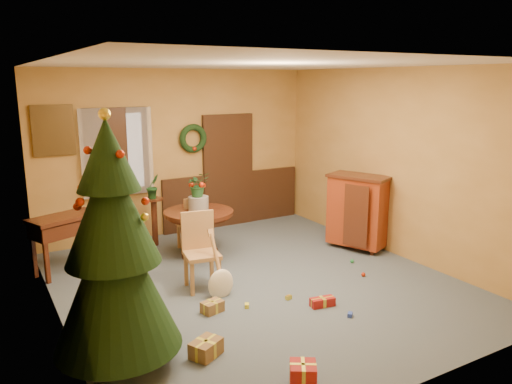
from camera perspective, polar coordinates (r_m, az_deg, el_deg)
room_envelope at (r=9.03m, az=-7.43°, el=2.42°), size 5.50×5.50×5.50m
dining_table at (r=7.80m, az=-6.54°, el=-3.72°), size 1.07×1.07×0.74m
urn at (r=7.71m, az=-6.60°, el=-1.34°), size 0.31×0.31×0.23m
centerpiece_plant at (r=7.65m, az=-6.66°, el=0.85°), size 0.34×0.29×0.37m
chair_near at (r=6.67m, az=-6.40°, el=-6.34°), size 0.50×0.50×1.01m
chair_far at (r=8.10m, az=-7.21°, el=-3.37°), size 0.40×0.40×0.90m
guitar at (r=6.38m, az=-4.08°, el=-8.43°), size 0.49×0.61×0.81m
plant_stand at (r=8.44m, az=-11.55°, el=-2.72°), size 0.31×0.31×0.81m
stand_plant at (r=8.32m, az=-11.70°, el=0.64°), size 0.27×0.25×0.40m
christmas_tree at (r=4.79m, az=-15.98°, el=-6.47°), size 1.20×1.20×2.47m
writing_desk at (r=7.59m, az=-21.01°, el=-4.04°), size 1.05×0.78×0.84m
sideboard at (r=8.25m, az=11.54°, el=-1.98°), size 0.84×1.07×1.22m
gift_a at (r=5.26m, az=-5.73°, el=-17.33°), size 0.38×0.34×0.17m
gift_b at (r=4.78m, az=5.39°, el=-20.19°), size 0.32×0.32×0.24m
gift_c at (r=6.12m, az=-5.01°, el=-12.93°), size 0.28×0.23×0.14m
gift_d at (r=6.30m, az=7.60°, el=-12.34°), size 0.32×0.17×0.11m
toy_a at (r=6.10m, az=10.70°, el=-13.61°), size 0.09×0.09×0.05m
toy_b at (r=7.75m, az=10.93°, el=-7.76°), size 0.06×0.06×0.06m
toy_c at (r=6.22m, az=-1.05°, el=-12.85°), size 0.08×0.09×0.05m
toy_d at (r=7.28m, az=12.17°, el=-9.20°), size 0.06×0.06×0.06m
toy_e at (r=6.44m, az=3.74°, el=-11.93°), size 0.09×0.07×0.05m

